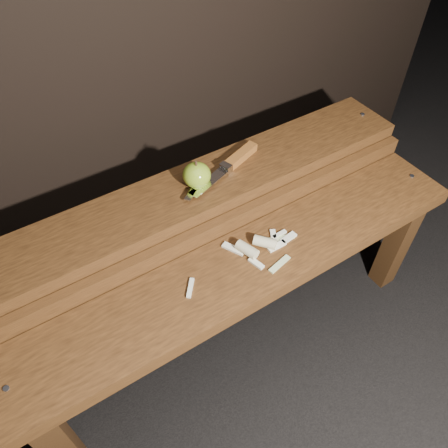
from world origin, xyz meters
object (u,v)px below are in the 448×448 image
bench_front_tier (251,281)px  apple (197,175)px  bench_rear_tier (203,208)px  knife (233,162)px

bench_front_tier → apple: bearing=92.2°
bench_rear_tier → knife: (0.11, 0.02, 0.10)m
bench_rear_tier → knife: bearing=9.3°
apple → bench_rear_tier: bearing=-25.9°
bench_rear_tier → knife: knife is taller
apple → knife: size_ratio=0.28×
bench_front_tier → apple: apple is taller
bench_rear_tier → apple: 0.12m
bench_front_tier → knife: knife is taller
bench_front_tier → knife: (0.11, 0.24, 0.16)m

